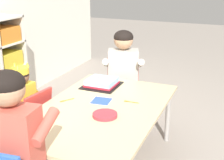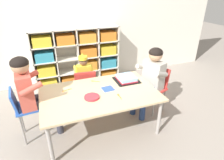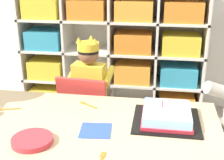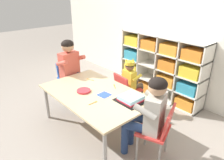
{
  "view_description": "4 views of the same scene",
  "coord_description": "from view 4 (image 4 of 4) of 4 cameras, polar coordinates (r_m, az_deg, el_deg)",
  "views": [
    {
      "loc": [
        -2.02,
        -0.94,
        1.54
      ],
      "look_at": [
        0.29,
        0.02,
        0.67
      ],
      "focal_mm": 50.76,
      "sensor_mm": 36.0,
      "label": 1
    },
    {
      "loc": [
        -0.56,
        -1.96,
        1.72
      ],
      "look_at": [
        0.18,
        0.03,
        0.67
      ],
      "focal_mm": 30.07,
      "sensor_mm": 36.0,
      "label": 2
    },
    {
      "loc": [
        0.4,
        -1.22,
        1.29
      ],
      "look_at": [
        0.2,
        0.11,
        0.77
      ],
      "focal_mm": 50.97,
      "sensor_mm": 36.0,
      "label": 3
    },
    {
      "loc": [
        1.95,
        -1.44,
        1.8
      ],
      "look_at": [
        0.2,
        0.11,
        0.76
      ],
      "focal_mm": 33.52,
      "sensor_mm": 36.0,
      "label": 4
    }
  ],
  "objects": [
    {
      "name": "storage_cubby_shelf",
      "position": [
        3.68,
        13.14,
        3.38
      ],
      "size": [
        1.57,
        0.33,
        1.09
      ],
      "color": "silver",
      "rests_on": "ground"
    },
    {
      "name": "adult_helper_seated",
      "position": [
        3.35,
        -10.93,
        3.83
      ],
      "size": [
        0.45,
        0.43,
        1.07
      ],
      "rotation": [
        0.0,
        0.0,
        1.68
      ],
      "color": "#D15647",
      "rests_on": "ground"
    },
    {
      "name": "classroom_chair_blue",
      "position": [
        3.21,
        3.81,
        -2.35
      ],
      "size": [
        0.37,
        0.36,
        0.61
      ],
      "rotation": [
        0.0,
        0.0,
        3.03
      ],
      "color": "red",
      "rests_on": "ground"
    },
    {
      "name": "classroom_chair_adult_side",
      "position": [
        3.51,
        -11.74,
        0.77
      ],
      "size": [
        0.36,
        0.34,
        0.69
      ],
      "rotation": [
        0.0,
        0.0,
        1.68
      ],
      "color": "blue",
      "rests_on": "ground"
    },
    {
      "name": "guest_at_table_side",
      "position": [
        2.27,
        10.32,
        -8.11
      ],
      "size": [
        0.49,
        0.47,
        0.99
      ],
      "rotation": [
        0.0,
        0.0,
        -1.21
      ],
      "color": "#B2ADA3",
      "rests_on": "ground"
    },
    {
      "name": "paper_napkin_square",
      "position": [
        2.67,
        -2.11,
        -4.06
      ],
      "size": [
        0.16,
        0.16,
        0.0
      ],
      "primitive_type": "cube",
      "rotation": [
        0.0,
        0.0,
        0.1
      ],
      "color": "#3356B7",
      "rests_on": "activity_table"
    },
    {
      "name": "classroom_chair_guest_side",
      "position": [
        2.36,
        12.66,
        -12.85
      ],
      "size": [
        0.43,
        0.44,
        0.67
      ],
      "rotation": [
        0.0,
        0.0,
        -1.21
      ],
      "color": "red",
      "rests_on": "ground"
    },
    {
      "name": "fork_beside_plate_stack",
      "position": [
        2.5,
        -5.03,
        -6.2
      ],
      "size": [
        0.02,
        0.12,
        0.0
      ],
      "rotation": [
        0.0,
        0.0,
        4.71
      ],
      "color": "orange",
      "rests_on": "activity_table"
    },
    {
      "name": "child_with_crown",
      "position": [
        3.21,
        5.33,
        0.48
      ],
      "size": [
        0.31,
        0.31,
        0.83
      ],
      "rotation": [
        0.0,
        0.0,
        3.03
      ],
      "color": "yellow",
      "rests_on": "ground"
    },
    {
      "name": "ground",
      "position": [
        3.02,
        -4.3,
        -12.6
      ],
      "size": [
        16.0,
        16.0,
        0.0
      ],
      "primitive_type": "plane",
      "color": "gray"
    },
    {
      "name": "activity_table",
      "position": [
        2.75,
        -4.62,
        -4.2
      ],
      "size": [
        1.44,
        0.9,
        0.54
      ],
      "color": "#D1B789",
      "rests_on": "ground"
    },
    {
      "name": "fork_at_table_front_edge",
      "position": [
        2.89,
        0.69,
        -1.68
      ],
      "size": [
        0.11,
        0.08,
        0.0
      ],
      "rotation": [
        0.0,
        0.0,
        5.7
      ],
      "color": "orange",
      "rests_on": "activity_table"
    },
    {
      "name": "fork_scattered_mid_table",
      "position": [
        3.11,
        -6.12,
        0.14
      ],
      "size": [
        0.13,
        0.05,
        0.0
      ],
      "rotation": [
        0.0,
        0.0,
        0.31
      ],
      "color": "orange",
      "rests_on": "activity_table"
    },
    {
      "name": "paper_plate_stack",
      "position": [
        2.77,
        -7.74,
        -2.93
      ],
      "size": [
        0.18,
        0.18,
        0.02
      ],
      "primitive_type": "cylinder",
      "color": "#DB333D",
      "rests_on": "activity_table"
    },
    {
      "name": "birthday_cake_on_tray",
      "position": [
        2.53,
        5.17,
        -5.08
      ],
      "size": [
        0.32,
        0.31,
        0.1
      ],
      "color": "black",
      "rests_on": "activity_table"
    },
    {
      "name": "classroom_back_wall",
      "position": [
        3.67,
        16.48,
        16.18
      ],
      "size": [
        6.11,
        0.1,
        2.71
      ],
      "primitive_type": "cube",
      "color": "silver",
      "rests_on": "ground"
    }
  ]
}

